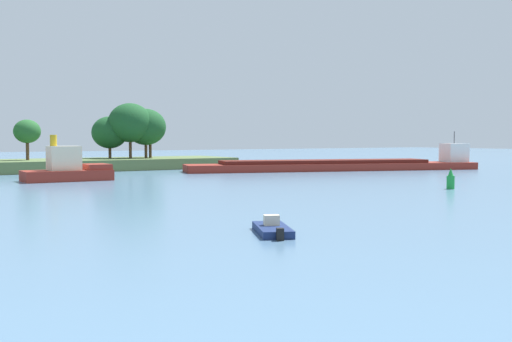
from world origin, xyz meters
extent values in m
cube|color=#566B3D|center=(-14.78, 72.34, 0.79)|extent=(51.94, 13.07, 1.58)
cylinder|color=#513823|center=(-18.84, 72.51, 2.84)|extent=(0.44, 0.44, 2.52)
ellipsoid|color=#235B28|center=(-18.84, 72.51, 5.55)|extent=(3.61, 3.61, 3.25)
cylinder|color=#513823|center=(-6.50, 74.35, 2.45)|extent=(0.44, 0.44, 1.74)
ellipsoid|color=#194C23|center=(-6.50, 74.35, 5.48)|extent=(5.39, 5.39, 4.85)
cylinder|color=#513823|center=(-3.98, 72.45, 2.95)|extent=(0.44, 0.44, 2.74)
ellipsoid|color=#194C23|center=(-3.98, 72.45, 6.94)|extent=(6.54, 6.54, 5.89)
cylinder|color=#513823|center=(-1.34, 72.75, 2.72)|extent=(0.44, 0.44, 2.28)
ellipsoid|color=#194C23|center=(-1.34, 72.75, 6.34)|extent=(6.21, 6.21, 5.59)
cylinder|color=#513823|center=(-0.40, 73.28, 2.91)|extent=(0.44, 0.44, 2.65)
ellipsoid|color=#235B28|center=(-0.40, 73.28, 5.73)|extent=(3.73, 3.73, 3.36)
cube|color=maroon|center=(18.62, 51.59, 0.51)|extent=(42.51, 19.01, 1.03)
cube|color=#4F1812|center=(17.20, 52.06, 1.28)|extent=(30.03, 14.13, 0.50)
cube|color=white|center=(36.87, 45.52, 2.43)|extent=(4.04, 4.02, 2.80)
cylinder|color=#333338|center=(36.87, 45.52, 4.73)|extent=(0.12, 0.12, 1.80)
cube|color=maroon|center=(-1.34, 58.23, 0.56)|extent=(2.22, 4.39, 0.92)
cube|color=maroon|center=(-19.30, 51.41, 0.58)|extent=(9.21, 4.36, 1.16)
cube|color=maroon|center=(-16.12, 51.33, 1.46)|extent=(2.64, 3.79, 0.60)
cube|color=beige|center=(-19.60, 51.42, 2.46)|extent=(3.25, 2.77, 2.60)
cylinder|color=gold|center=(-20.67, 51.44, 4.36)|extent=(0.70, 0.70, 1.20)
cylinder|color=black|center=(-14.65, 51.30, 0.69)|extent=(0.32, 0.71, 0.70)
cube|color=navy|center=(-20.97, 10.02, 0.18)|extent=(2.87, 3.94, 0.37)
cube|color=beige|center=(-20.86, 10.26, 0.62)|extent=(0.88, 0.76, 0.50)
cube|color=black|center=(-21.80, 8.22, 0.28)|extent=(0.41, 0.39, 0.56)
cylinder|color=green|center=(6.88, 21.98, 0.60)|extent=(0.70, 0.70, 1.20)
cone|color=green|center=(6.88, 21.98, 1.55)|extent=(0.49, 0.49, 0.70)
camera|label=1|loc=(-37.09, -13.28, 4.57)|focal=41.71mm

